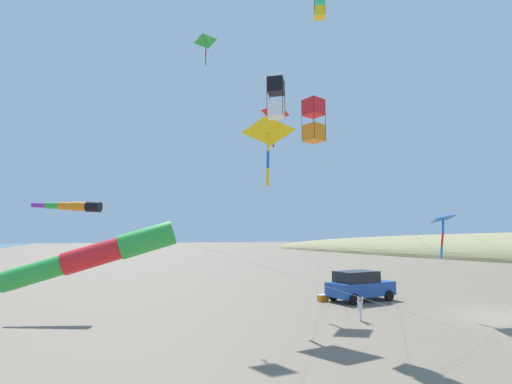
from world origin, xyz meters
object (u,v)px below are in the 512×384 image
object	(u,v)px
kite_windsock_yellow_midlevel	(76,206)
kite_box_white_trailing	(320,6)
cooler_box	(323,298)
parked_car	(359,285)
kite_delta_magenta_far_left	(443,219)
kite_windsock_striped_overhead	(53,268)
person_bystander_far	(360,307)
kite_box_black_fish_shape	(314,121)
kite_delta_orange_high_right	(269,133)
kite_delta_teal_far_right	(206,43)
kite_delta_rainbow_low_near	(275,113)
kite_box_checkered_midright	(276,98)

from	to	relation	value
kite_windsock_yellow_midlevel	kite_box_white_trailing	bearing A→B (deg)	166.29
cooler_box	parked_car	bearing A→B (deg)	158.51
kite_delta_magenta_far_left	kite_windsock_striped_overhead	world-z (taller)	kite_delta_magenta_far_left
kite_windsock_yellow_midlevel	person_bystander_far	bearing A→B (deg)	145.63
person_bystander_far	kite_delta_magenta_far_left	size ratio (longest dim) A/B	0.15
parked_car	kite_box_black_fish_shape	xyz separation A→B (m)	(6.39, 4.57, 8.53)
person_bystander_far	kite_delta_orange_high_right	size ratio (longest dim) A/B	0.10
parked_car	person_bystander_far	size ratio (longest dim) A/B	3.78
cooler_box	kite_windsock_yellow_midlevel	distance (m)	15.55
kite_delta_teal_far_right	kite_delta_rainbow_low_near	size ratio (longest dim) A/B	1.32
kite_delta_teal_far_right	kite_box_white_trailing	size ratio (longest dim) A/B	0.80
kite_delta_rainbow_low_near	kite_windsock_striped_overhead	bearing A→B (deg)	45.75
person_bystander_far	kite_delta_teal_far_right	world-z (taller)	kite_delta_teal_far_right
cooler_box	kite_delta_rainbow_low_near	xyz separation A→B (m)	(2.64, -1.25, 11.92)
kite_box_checkered_midright	kite_box_white_trailing	world-z (taller)	kite_box_white_trailing
kite_box_white_trailing	kite_delta_rainbow_low_near	world-z (taller)	kite_box_white_trailing
kite_delta_rainbow_low_near	person_bystander_far	bearing A→B (deg)	98.38
person_bystander_far	kite_windsock_striped_overhead	xyz separation A→B (m)	(12.80, 5.55, 2.70)
kite_delta_teal_far_right	kite_box_white_trailing	xyz separation A→B (m)	(-7.44, 1.75, 3.63)
kite_windsock_striped_overhead	kite_box_white_trailing	bearing A→B (deg)	-143.79
cooler_box	person_bystander_far	distance (m)	5.61
kite_box_black_fish_shape	kite_delta_magenta_far_left	bearing A→B (deg)	172.30
person_bystander_far	kite_delta_magenta_far_left	distance (m)	6.48
kite_delta_teal_far_right	kite_delta_magenta_far_left	distance (m)	17.22
person_bystander_far	kite_box_black_fish_shape	world-z (taller)	kite_box_black_fish_shape
parked_car	kite_windsock_striped_overhead	distance (m)	19.60
kite_box_checkered_midright	person_bystander_far	bearing A→B (deg)	-163.97
kite_box_checkered_midright	kite_delta_teal_far_right	bearing A→B (deg)	-87.53
kite_delta_magenta_far_left	kite_delta_orange_high_right	world-z (taller)	kite_delta_orange_high_right
kite_windsock_yellow_midlevel	kite_box_black_fish_shape	bearing A→B (deg)	139.13
kite_delta_magenta_far_left	kite_windsock_yellow_midlevel	bearing A→B (deg)	-29.17
kite_delta_teal_far_right	cooler_box	bearing A→B (deg)	168.45
kite_windsock_yellow_midlevel	kite_delta_rainbow_low_near	world-z (taller)	kite_delta_rainbow_low_near
person_bystander_far	kite_box_checkered_midright	world-z (taller)	kite_box_checkered_midright
person_bystander_far	kite_box_checkered_midright	xyz separation A→B (m)	(5.34, 1.53, 8.97)
cooler_box	kite_delta_magenta_far_left	world-z (taller)	kite_delta_magenta_far_left
cooler_box	kite_box_white_trailing	world-z (taller)	kite_box_white_trailing
parked_car	kite_delta_rainbow_low_near	xyz separation A→B (m)	(4.84, -2.12, 11.18)
parked_car	person_bystander_far	world-z (taller)	parked_car
parked_car	kite_windsock_yellow_midlevel	bearing A→B (deg)	-14.03
kite_box_checkered_midright	kite_delta_orange_high_right	bearing A→B (deg)	-113.90
kite_box_black_fish_shape	kite_delta_orange_high_right	bearing A→B (deg)	-72.90
parked_car	cooler_box	world-z (taller)	parked_car
kite_delta_magenta_far_left	kite_delta_orange_high_right	xyz separation A→B (m)	(8.16, -3.89, 4.60)
kite_delta_magenta_far_left	kite_box_checkered_midright	bearing A→B (deg)	2.59
kite_windsock_striped_overhead	kite_windsock_yellow_midlevel	world-z (taller)	kite_windsock_yellow_midlevel
kite_box_black_fish_shape	kite_box_white_trailing	world-z (taller)	kite_box_white_trailing
parked_car	kite_delta_rainbow_low_near	world-z (taller)	kite_delta_rainbow_low_near
cooler_box	kite_delta_orange_high_right	size ratio (longest dim) A/B	0.05
parked_car	kite_box_checkered_midright	bearing A→B (deg)	33.12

